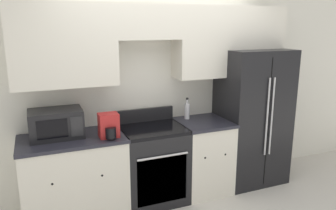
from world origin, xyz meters
name	(u,v)px	position (x,y,z in m)	size (l,w,h in m)	color
ground_plane	(178,208)	(0.00, 0.00, 0.00)	(12.00, 12.00, 0.00)	beige
wall_back	(160,70)	(0.01, 0.58, 1.53)	(8.00, 0.39, 2.60)	silver
lower_cabinets_left	(75,177)	(-1.10, 0.31, 0.46)	(1.10, 0.64, 0.91)	silver
lower_cabinets_right	(203,156)	(0.47, 0.31, 0.46)	(0.63, 0.64, 0.91)	silver
oven_range	(153,164)	(-0.20, 0.31, 0.46)	(0.73, 0.65, 1.07)	black
refrigerator	(250,116)	(1.20, 0.35, 0.88)	(0.86, 0.74, 1.77)	black
microwave	(56,124)	(-1.24, 0.39, 1.06)	(0.54, 0.38, 0.30)	black
bottle	(187,110)	(0.34, 0.49, 1.02)	(0.07, 0.07, 0.27)	silver
coffee_maker	(109,126)	(-0.73, 0.17, 1.03)	(0.20, 0.23, 0.26)	#B22323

